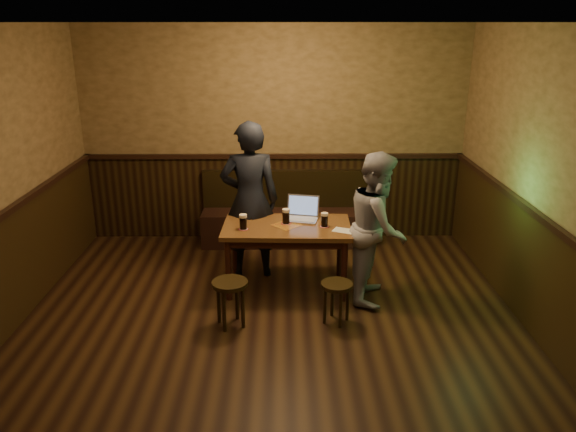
% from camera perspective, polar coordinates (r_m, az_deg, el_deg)
% --- Properties ---
extents(room, '(5.04, 6.04, 2.84)m').
position_cam_1_polar(room, '(4.78, -1.92, -0.50)').
color(room, black).
rests_on(room, ground).
extents(bench, '(2.20, 0.50, 0.95)m').
position_cam_1_polar(bench, '(7.46, -0.20, -0.41)').
color(bench, black).
rests_on(bench, ground).
extents(pub_table, '(1.39, 0.82, 0.74)m').
position_cam_1_polar(pub_table, '(6.07, -0.13, -1.79)').
color(pub_table, '#542E18').
rests_on(pub_table, ground).
extents(stool_left, '(0.45, 0.45, 0.47)m').
position_cam_1_polar(stool_left, '(5.44, -5.91, -7.52)').
color(stool_left, black).
rests_on(stool_left, ground).
extents(stool_right, '(0.38, 0.38, 0.42)m').
position_cam_1_polar(stool_right, '(5.51, 4.96, -7.60)').
color(stool_right, black).
rests_on(stool_right, ground).
extents(pint_left, '(0.11, 0.11, 0.17)m').
position_cam_1_polar(pint_left, '(5.91, -4.58, -0.59)').
color(pint_left, maroon).
rests_on(pint_left, pub_table).
extents(pint_mid, '(0.11, 0.11, 0.17)m').
position_cam_1_polar(pint_mid, '(6.06, -0.20, -0.03)').
color(pint_mid, maroon).
rests_on(pint_mid, pub_table).
extents(pint_right, '(0.10, 0.10, 0.16)m').
position_cam_1_polar(pint_right, '(5.98, 3.73, -0.38)').
color(pint_right, maroon).
rests_on(pint_right, pub_table).
extents(laptop, '(0.41, 0.35, 0.25)m').
position_cam_1_polar(laptop, '(6.22, 1.43, 0.29)').
color(laptop, silver).
rests_on(laptop, pub_table).
extents(menu, '(0.26, 0.23, 0.00)m').
position_cam_1_polar(menu, '(5.91, 5.68, -1.48)').
color(menu, silver).
rests_on(menu, pub_table).
extents(person_suit, '(0.69, 0.48, 1.80)m').
position_cam_1_polar(person_suit, '(6.33, -3.90, 1.59)').
color(person_suit, black).
rests_on(person_suit, ground).
extents(person_grey, '(0.76, 0.89, 1.59)m').
position_cam_1_polar(person_grey, '(5.88, 9.13, -1.13)').
color(person_grey, gray).
rests_on(person_grey, ground).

